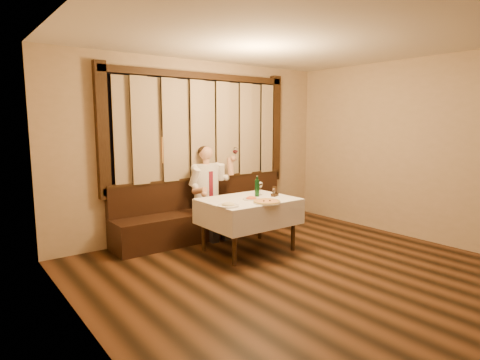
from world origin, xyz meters
TOP-DOWN VIEW (x-y plane):
  - room at (-0.00, 0.97)m, footprint 5.01×6.01m
  - banquette at (0.00, 2.72)m, footprint 3.20×0.61m
  - dining_table at (0.00, 1.70)m, footprint 1.27×0.97m
  - pizza at (0.01, 1.32)m, footprint 0.38×0.38m
  - pasta_red at (-0.01, 1.63)m, footprint 0.24×0.24m
  - pasta_cream at (-0.53, 1.46)m, footprint 0.28×0.28m
  - green_bottle at (0.21, 1.77)m, footprint 0.07×0.07m
  - table_wine_glass at (0.32, 1.83)m, footprint 0.08×0.08m
  - cruet_caddy at (0.43, 1.63)m, footprint 0.15×0.11m
  - seated_man at (-0.05, 2.63)m, footprint 0.81×0.60m

SIDE VIEW (x-z plane):
  - banquette at x=0.00m, z-range -0.16..0.78m
  - dining_table at x=0.00m, z-range 0.27..1.03m
  - pizza at x=0.01m, z-range 0.75..0.79m
  - pasta_red at x=-0.01m, z-range 0.75..0.83m
  - pasta_cream at x=-0.53m, z-range 0.75..0.84m
  - cruet_caddy at x=0.43m, z-range 0.74..0.88m
  - seated_man at x=-0.05m, z-range 0.11..1.57m
  - green_bottle at x=0.21m, z-range 0.73..1.04m
  - table_wine_glass at x=0.32m, z-range 0.80..1.01m
  - room at x=0.00m, z-range 0.09..2.91m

